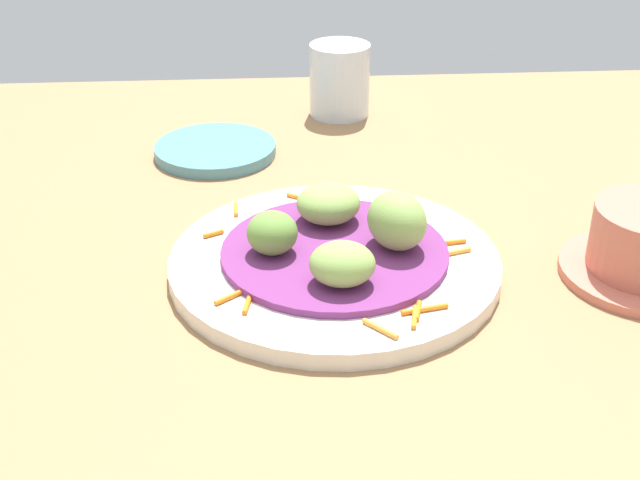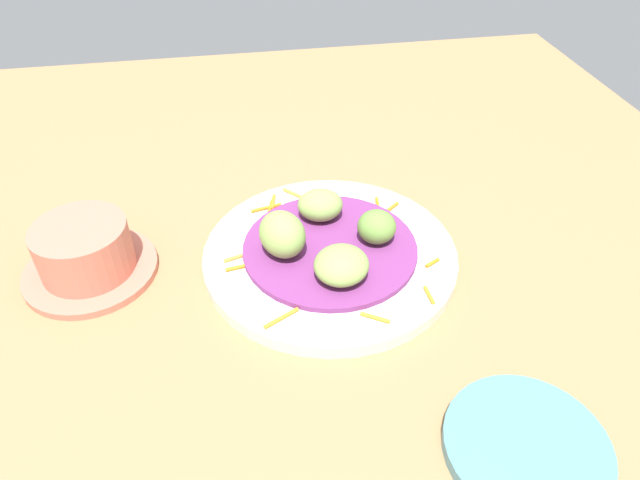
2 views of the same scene
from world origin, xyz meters
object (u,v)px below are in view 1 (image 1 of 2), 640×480
(side_plate_small, at_px, (215,150))
(water_glass, at_px, (340,80))
(guac_scoop_center, at_px, (397,221))
(main_plate, at_px, (334,263))
(guac_scoop_back, at_px, (272,233))
(guac_scoop_left, at_px, (342,263))
(guac_scoop_right, at_px, (328,203))

(side_plate_small, relative_size, water_glass, 1.53)
(guac_scoop_center, bearing_deg, water_glass, 2.38)
(main_plate, bearing_deg, guac_scoop_back, 91.58)
(guac_scoop_left, distance_m, water_glass, 0.41)
(guac_scoop_right, height_order, guac_scoop_back, guac_scoop_back)
(guac_scoop_center, distance_m, side_plate_small, 0.29)
(guac_scoop_right, bearing_deg, main_plate, -178.42)
(guac_scoop_right, relative_size, water_glass, 0.66)
(side_plate_small, height_order, water_glass, water_glass)
(main_plate, height_order, guac_scoop_center, guac_scoop_center)
(main_plate, relative_size, guac_scoop_right, 4.91)
(guac_scoop_left, distance_m, guac_scoop_back, 0.07)
(main_plate, height_order, water_glass, water_glass)
(main_plate, bearing_deg, guac_scoop_left, -178.42)
(main_plate, distance_m, guac_scoop_right, 0.06)
(guac_scoop_back, height_order, water_glass, water_glass)
(main_plate, bearing_deg, guac_scoop_right, 1.58)
(main_plate, xyz_separation_m, guac_scoop_back, (-0.00, 0.05, 0.03))
(guac_scoop_left, height_order, guac_scoop_right, same)
(guac_scoop_back, height_order, side_plate_small, guac_scoop_back)
(main_plate, distance_m, guac_scoop_center, 0.06)
(guac_scoop_right, bearing_deg, water_glass, -6.67)
(guac_scoop_left, distance_m, guac_scoop_right, 0.10)
(guac_scoop_center, distance_m, guac_scoop_back, 0.10)
(water_glass, bearing_deg, guac_scoop_back, 166.81)
(guac_scoop_center, bearing_deg, main_plate, 91.58)
(guac_scoop_right, distance_m, side_plate_small, 0.22)
(side_plate_small, bearing_deg, guac_scoop_back, -167.12)
(guac_scoop_left, xyz_separation_m, guac_scoop_center, (0.05, -0.05, 0.01))
(main_plate, height_order, guac_scoop_right, guac_scoop_right)
(guac_scoop_center, height_order, guac_scoop_back, guac_scoop_center)
(main_plate, distance_m, guac_scoop_back, 0.06)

